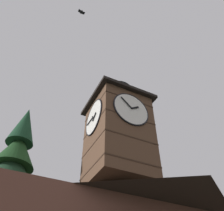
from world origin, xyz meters
The scene contains 2 objects.
clock_tower centered at (1.21, -1.40, 12.07)m, with size 4.62×4.62×9.54m.
flying_bird_high centered at (6.25, 2.61, 18.86)m, with size 0.54×0.31×0.17m.
Camera 1 is at (8.22, 11.71, 1.29)m, focal length 39.84 mm.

